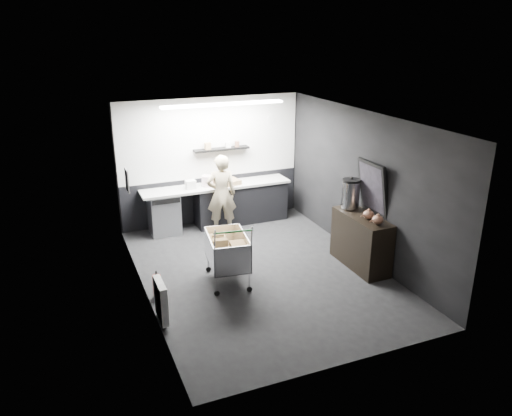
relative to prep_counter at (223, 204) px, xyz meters
name	(u,v)px	position (x,y,z in m)	size (l,w,h in m)	color
floor	(261,272)	(-0.14, -2.42, -0.46)	(5.50, 5.50, 0.00)	black
ceiling	(261,118)	(-0.14, -2.42, 2.24)	(5.50, 5.50, 0.00)	silver
wall_back	(211,161)	(-0.14, 0.33, 0.89)	(5.50, 5.50, 0.00)	black
wall_front	(351,269)	(-0.14, -5.17, 0.89)	(5.50, 5.50, 0.00)	black
wall_left	(140,216)	(-2.14, -2.42, 0.89)	(5.50, 5.50, 0.00)	black
wall_right	(363,186)	(1.86, -2.42, 0.89)	(5.50, 5.50, 0.00)	black
kitchen_wall_panel	(211,138)	(-0.14, 0.31, 1.39)	(3.95, 0.02, 1.70)	silver
dado_panel	(212,199)	(-0.14, 0.31, 0.04)	(3.95, 0.02, 1.00)	black
floating_shelf	(221,149)	(0.06, 0.20, 1.16)	(1.20, 0.22, 0.04)	black
wall_clock	(272,119)	(1.26, 0.30, 1.69)	(0.20, 0.20, 0.03)	silver
poster	(127,180)	(-2.12, -1.12, 1.09)	(0.02, 0.30, 0.40)	white
poster_red_band	(127,176)	(-2.11, -1.12, 1.16)	(0.01, 0.22, 0.10)	red
radiator	(161,301)	(-2.08, -3.32, -0.11)	(0.10, 0.50, 0.60)	silver
ceiling_strip	(223,104)	(-0.14, -0.57, 2.21)	(2.40, 0.20, 0.04)	white
prep_counter	(223,204)	(0.00, 0.00, 0.00)	(3.20, 0.61, 0.90)	black
person	(221,195)	(-0.18, -0.45, 0.38)	(0.61, 0.40, 1.67)	beige
shopping_cart	(227,252)	(-0.78, -2.52, 0.08)	(0.75, 1.10, 1.13)	silver
sideboard	(361,234)	(1.62, -2.83, 0.15)	(0.54, 1.27, 1.91)	black
fire_extinguisher	(157,285)	(-1.99, -2.58, -0.25)	(0.13, 0.13, 0.44)	#B7220C
cardboard_box	(227,182)	(0.10, -0.05, 0.49)	(0.49, 0.37, 0.10)	#91744D
pink_tub	(207,181)	(-0.34, 0.00, 0.56)	(0.23, 0.23, 0.23)	beige
white_container	(191,185)	(-0.71, -0.05, 0.53)	(0.21, 0.16, 0.18)	silver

